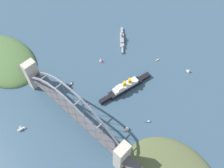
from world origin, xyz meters
name	(u,v)px	position (x,y,z in m)	size (l,w,h in m)	color
ground_plane	(75,119)	(0.00, 0.00, 0.00)	(1400.00, 1400.00, 0.00)	#334C60
harbor_arch_bridge	(72,110)	(0.00, 0.00, 28.11)	(244.18, 19.30, 71.83)	#BCB29E
headland_west_shore	(2,60)	(-178.09, -10.73, 0.00)	(146.09, 94.76, 31.66)	#476638
ocean_liner	(126,87)	(18.55, 91.55, 6.09)	(27.33, 94.99, 21.04)	black
naval_cruiser	(122,40)	(-57.95, 168.06, 3.13)	(47.14, 49.63, 17.28)	gray
seaplane_taxiing_near_bridge	(21,129)	(-43.45, -62.90, 2.11)	(7.67, 10.61, 4.96)	#B7B7B2
small_boat_0	(157,60)	(18.56, 175.09, 0.74)	(3.35, 7.32, 2.05)	gold
small_boat_1	(148,122)	(80.88, 71.15, 0.75)	(7.34, 8.47, 2.15)	#234C8C
small_boat_2	(127,128)	(66.23, 41.01, 4.16)	(5.82, 9.87, 8.93)	brown
small_boat_3	(101,60)	(-51.01, 105.40, 3.96)	(8.47, 5.03, 8.53)	#B2231E
small_boat_4	(71,84)	(-51.10, 38.15, 0.83)	(5.13, 9.70, 2.35)	black
small_boat_5	(189,71)	(72.01, 189.53, 4.16)	(8.34, 6.56, 8.97)	gold
channel_marker_buoy	(88,104)	(-3.98, 30.45, 1.12)	(2.20, 2.20, 2.75)	red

